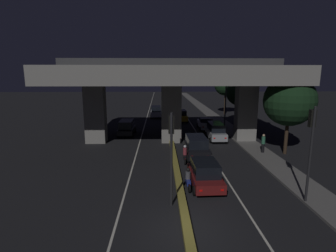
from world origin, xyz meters
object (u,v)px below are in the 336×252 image
at_px(car_white_second_oncoming, 156,111).
at_px(pedestrian_on_sidewalk, 263,143).
at_px(motorcycle_blue_filtering_near, 188,180).
at_px(car_silver_third, 216,131).
at_px(car_taxi_yellow_fifth, 181,116).
at_px(car_silver_sixth, 176,110).
at_px(car_white_fourth, 205,124).
at_px(traffic_light_left_of_median, 171,143).
at_px(traffic_light_right_of_median, 311,139).
at_px(street_lamp, 224,93).
at_px(motorcycle_black_filtering_mid, 185,155).
at_px(car_black_second, 196,146).
at_px(car_black_lead_oncoming, 127,127).
at_px(car_dark_red_lead, 205,174).
at_px(motorcycle_white_filtering_far, 180,136).

bearing_deg(car_white_second_oncoming, pedestrian_on_sidewalk, 24.11).
relative_size(motorcycle_blue_filtering_near, pedestrian_on_sidewalk, 1.06).
height_order(car_silver_third, pedestrian_on_sidewalk, car_silver_third).
bearing_deg(motorcycle_blue_filtering_near, car_taxi_yellow_fifth, -5.31).
relative_size(car_taxi_yellow_fifth, car_silver_sixth, 0.86).
bearing_deg(car_taxi_yellow_fifth, car_white_fourth, -155.89).
height_order(traffic_light_left_of_median, car_taxi_yellow_fifth, traffic_light_left_of_median).
height_order(traffic_light_right_of_median, street_lamp, street_lamp).
height_order(traffic_light_left_of_median, motorcycle_blue_filtering_near, traffic_light_left_of_median).
xyz_separation_m(car_silver_third, car_white_second_oncoming, (-6.85, 15.89, 0.00)).
bearing_deg(motorcycle_blue_filtering_near, car_white_second_oncoming, 2.95).
bearing_deg(car_taxi_yellow_fifth, motorcycle_black_filtering_mid, 174.77).
distance_m(car_taxi_yellow_fifth, pedestrian_on_sidewalk, 18.11).
xyz_separation_m(car_black_second, car_black_lead_oncoming, (-7.20, 8.87, -0.03)).
bearing_deg(car_dark_red_lead, traffic_light_left_of_median, 134.85).
bearing_deg(traffic_light_left_of_median, car_dark_red_lead, 46.54).
bearing_deg(car_dark_red_lead, car_black_second, -4.48).
xyz_separation_m(car_taxi_yellow_fifth, pedestrian_on_sidewalk, (6.21, -17.01, 0.08)).
xyz_separation_m(traffic_light_left_of_median, pedestrian_on_sidewalk, (8.82, 9.27, -2.55)).
xyz_separation_m(traffic_light_right_of_median, street_lamp, (0.41, 21.38, 1.01)).
distance_m(car_silver_third, car_silver_sixth, 19.68).
bearing_deg(car_black_second, car_white_fourth, -14.14).
bearing_deg(car_black_lead_oncoming, car_taxi_yellow_fifth, 141.97).
height_order(traffic_light_left_of_median, car_black_lead_oncoming, traffic_light_left_of_median).
distance_m(car_dark_red_lead, car_silver_sixth, 31.66).
bearing_deg(car_white_second_oncoming, car_black_second, 8.69).
relative_size(car_black_second, car_silver_sixth, 0.86).
height_order(car_dark_red_lead, car_silver_third, car_silver_third).
bearing_deg(car_silver_sixth, car_taxi_yellow_fifth, -178.22).
xyz_separation_m(car_silver_third, pedestrian_on_sidewalk, (3.21, -5.41, 0.02)).
bearing_deg(car_silver_third, car_black_lead_oncoming, 75.38).
relative_size(car_dark_red_lead, car_black_lead_oncoming, 1.01).
xyz_separation_m(car_dark_red_lead, car_silver_sixth, (0.02, 31.65, -0.13)).
bearing_deg(car_dark_red_lead, car_silver_third, -16.83).
distance_m(car_black_second, pedestrian_on_sidewalk, 6.28).
bearing_deg(car_silver_third, motorcycle_white_filtering_far, 100.92).
distance_m(street_lamp, motorcycle_blue_filtering_near, 20.87).
height_order(traffic_light_right_of_median, car_black_lead_oncoming, traffic_light_right_of_median).
bearing_deg(motorcycle_white_filtering_far, car_black_lead_oncoming, 61.87).
bearing_deg(car_black_second, car_white_second_oncoming, 9.31).
bearing_deg(car_white_second_oncoming, car_dark_red_lead, 5.99).
relative_size(car_black_lead_oncoming, pedestrian_on_sidewalk, 2.35).
bearing_deg(car_black_lead_oncoming, car_dark_red_lead, 25.79).
distance_m(motorcycle_black_filtering_mid, pedestrian_on_sidewalk, 7.65).
bearing_deg(traffic_light_left_of_median, pedestrian_on_sidewalk, 46.42).
xyz_separation_m(car_silver_third, car_black_lead_oncoming, (-10.22, 2.71, -0.05)).
bearing_deg(car_white_second_oncoming, motorcycle_black_filtering_mid, 5.42).
bearing_deg(motorcycle_black_filtering_mid, street_lamp, -21.00).
relative_size(car_silver_sixth, car_white_second_oncoming, 1.15).
bearing_deg(pedestrian_on_sidewalk, car_taxi_yellow_fifth, 110.06).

